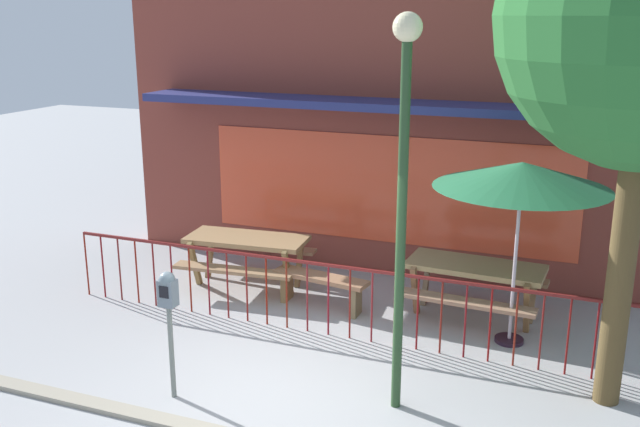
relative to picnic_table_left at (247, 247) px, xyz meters
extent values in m
plane|color=#A3A4A5|center=(1.75, -2.89, -0.61)|extent=(40.00, 40.00, 0.00)
cube|color=#591812|center=(1.75, 1.63, -0.61)|extent=(8.99, 0.54, 0.01)
cube|color=brown|center=(1.75, 1.63, 2.36)|extent=(8.99, 0.50, 5.94)
cube|color=#E54C2D|center=(1.75, 1.37, 0.74)|extent=(5.84, 0.02, 1.70)
cube|color=navy|center=(1.75, 0.96, 2.10)|extent=(7.64, 0.84, 0.12)
cube|color=maroon|center=(1.75, -1.17, 0.34)|extent=(7.55, 0.04, 0.04)
cylinder|color=maroon|center=(-2.03, -1.17, -0.14)|extent=(0.02, 0.02, 0.95)
cylinder|color=maroon|center=(-1.74, -1.17, -0.14)|extent=(0.02, 0.02, 0.95)
cylinder|color=maroon|center=(-1.44, -1.17, -0.14)|extent=(0.02, 0.02, 0.95)
cylinder|color=maroon|center=(-1.15, -1.17, -0.14)|extent=(0.02, 0.02, 0.95)
cylinder|color=maroon|center=(-0.86, -1.17, -0.14)|extent=(0.02, 0.02, 0.95)
cylinder|color=maroon|center=(-0.57, -1.17, -0.14)|extent=(0.02, 0.02, 0.95)
cylinder|color=maroon|center=(-0.28, -1.17, -0.14)|extent=(0.02, 0.02, 0.95)
cylinder|color=maroon|center=(0.01, -1.17, -0.14)|extent=(0.02, 0.02, 0.95)
cylinder|color=maroon|center=(0.30, -1.17, -0.14)|extent=(0.02, 0.02, 0.95)
cylinder|color=maroon|center=(0.59, -1.17, -0.14)|extent=(0.02, 0.02, 0.95)
cylinder|color=maroon|center=(0.88, -1.17, -0.14)|extent=(0.02, 0.02, 0.95)
cylinder|color=maroon|center=(1.17, -1.17, -0.14)|extent=(0.02, 0.02, 0.95)
cylinder|color=maroon|center=(1.46, -1.17, -0.14)|extent=(0.02, 0.02, 0.95)
cylinder|color=maroon|center=(1.75, -1.17, -0.14)|extent=(0.02, 0.02, 0.95)
cylinder|color=maroon|center=(2.04, -1.17, -0.14)|extent=(0.02, 0.02, 0.95)
cylinder|color=maroon|center=(2.33, -1.17, -0.14)|extent=(0.02, 0.02, 0.95)
cylinder|color=maroon|center=(2.62, -1.17, -0.14)|extent=(0.02, 0.02, 0.95)
cylinder|color=maroon|center=(2.91, -1.17, -0.14)|extent=(0.02, 0.02, 0.95)
cylinder|color=maroon|center=(3.20, -1.17, -0.14)|extent=(0.02, 0.02, 0.95)
cylinder|color=maroon|center=(3.49, -1.17, -0.14)|extent=(0.02, 0.02, 0.95)
cylinder|color=maroon|center=(3.78, -1.17, -0.14)|extent=(0.02, 0.02, 0.95)
cylinder|color=maroon|center=(4.07, -1.17, -0.14)|extent=(0.02, 0.02, 0.95)
cylinder|color=maroon|center=(4.36, -1.17, -0.14)|extent=(0.02, 0.02, 0.95)
cylinder|color=maroon|center=(4.65, -1.17, -0.14)|extent=(0.02, 0.02, 0.95)
cylinder|color=maroon|center=(4.95, -1.17, -0.14)|extent=(0.02, 0.02, 0.95)
cylinder|color=maroon|center=(5.24, -1.17, -0.14)|extent=(0.02, 0.02, 0.95)
cube|color=#9B764B|center=(0.00, 0.00, 0.13)|extent=(1.86, 0.91, 0.07)
cube|color=#96714D|center=(0.05, -0.55, -0.17)|extent=(1.82, 0.41, 0.05)
cube|color=#9B7052|center=(-0.05, 0.55, -0.17)|extent=(1.82, 0.41, 0.05)
cube|color=olive|center=(-0.71, -0.34, -0.24)|extent=(0.10, 0.35, 0.78)
cube|color=olive|center=(-0.76, 0.22, -0.24)|extent=(0.10, 0.35, 0.78)
cube|color=olive|center=(0.76, -0.22, -0.24)|extent=(0.10, 0.35, 0.78)
cube|color=olive|center=(0.71, 0.34, -0.24)|extent=(0.10, 0.35, 0.78)
cube|color=#987F51|center=(3.40, 0.03, 0.13)|extent=(1.84, 0.86, 0.07)
cube|color=#987156|center=(3.37, -0.52, -0.17)|extent=(1.81, 0.36, 0.05)
cube|color=#9A7650|center=(3.43, 0.58, -0.17)|extent=(1.81, 0.36, 0.05)
cube|color=#8E613D|center=(2.65, -0.21, -0.24)|extent=(0.09, 0.35, 0.78)
cube|color=#7D654B|center=(2.68, 0.35, -0.24)|extent=(0.09, 0.35, 0.78)
cube|color=olive|center=(4.12, -0.29, -0.24)|extent=(0.09, 0.35, 0.78)
cube|color=brown|center=(4.15, 0.27, -0.24)|extent=(0.09, 0.35, 0.78)
cylinder|color=#281927|center=(3.96, -0.54, -0.59)|extent=(0.36, 0.36, 0.05)
cylinder|color=#BEB0B9|center=(3.96, -0.54, 0.52)|extent=(0.04, 0.04, 2.26)
cone|color=#287148|center=(3.96, -0.54, 1.55)|extent=(2.10, 2.10, 0.31)
cube|color=#9A6C4C|center=(1.34, -0.39, -0.16)|extent=(1.43, 0.53, 0.06)
cube|color=olive|center=(0.78, -0.30, -0.39)|extent=(0.08, 0.29, 0.45)
cube|color=olive|center=(1.89, -0.47, -0.39)|extent=(0.08, 0.29, 0.45)
cylinder|color=slate|center=(0.74, -3.23, -0.08)|extent=(0.06, 0.06, 1.06)
cube|color=slate|center=(0.74, -3.23, 0.59)|extent=(0.18, 0.14, 0.29)
sphere|color=slate|center=(0.74, -3.23, 0.74)|extent=(0.17, 0.17, 0.17)
cube|color=black|center=(0.74, -3.30, 0.63)|extent=(0.11, 0.01, 0.13)
cylinder|color=brown|center=(5.10, -1.62, 0.98)|extent=(0.27, 0.27, 3.18)
cylinder|color=#274524|center=(3.02, -2.54, 1.27)|extent=(0.10, 0.10, 3.76)
sphere|color=beige|center=(3.02, -2.54, 3.27)|extent=(0.28, 0.28, 0.28)
camera|label=1|loc=(4.70, -9.06, 3.38)|focal=39.90mm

